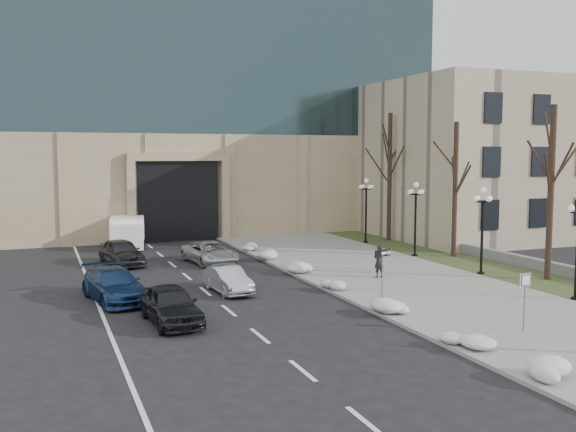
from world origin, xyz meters
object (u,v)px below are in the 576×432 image
Objects in this scene: car_a at (171,305)px; pedestrian at (379,261)px; car_c at (115,285)px; box_truck at (128,231)px; lamppost_d at (366,202)px; keep_sign at (525,290)px; lamppost_b at (482,219)px; car_b at (228,280)px; car_d at (210,253)px; lamppost_c at (416,209)px; one_way_sign at (385,259)px; car_e at (122,252)px.

car_a is 12.66m from pedestrian.
box_truck is at bearing 70.74° from car_c.
keep_sign is at bearing -104.19° from lamppost_d.
pedestrian is 0.36× the size of lamppost_b.
car_d is (1.21, 8.08, 0.05)m from car_b.
lamppost_d is (0.00, 6.50, 0.00)m from lamppost_c.
one_way_sign reaches higher than car_d.
lamppost_c is at bearing 16.78° from car_b.
keep_sign is 0.47× the size of lamppost_c.
box_truck reaches higher than car_d.
pedestrian is 20.38m from box_truck.
car_a is 4.95m from car_c.
car_e is (-3.75, 9.47, 0.16)m from car_b.
one_way_sign is at bearing -154.39° from lamppost_b.
lamppost_b is at bearing -90.00° from lamppost_c.
pedestrian reaches higher than car_e.
lamppost_c is 1.00× the size of lamppost_d.
lamppost_b is at bearing -8.97° from car_b.
keep_sign is (6.89, -18.73, 0.98)m from car_d.
lamppost_c is at bearing 90.00° from lamppost_b.
car_a is at bearing -149.85° from lamppost_c.
lamppost_c is (17.43, 10.12, 2.34)m from car_a.
car_c is at bearing 142.75° from one_way_sign.
lamppost_c reaches higher than car_e.
car_d is 19.98m from keep_sign.
box_truck is 30.11m from keep_sign.
car_e is at bearing 106.40° from car_b.
car_c is at bearing -147.90° from lamppost_d.
car_d is (6.39, 7.92, -0.06)m from car_c.
box_truck is 2.82× the size of one_way_sign.
car_e is 18.17m from lamppost_c.
keep_sign is 11.41m from lamppost_b.
car_a is 0.96× the size of car_e.
car_c is (-5.18, 0.16, 0.11)m from car_b.
car_a is 2.52× the size of pedestrian.
car_d is 13.48m from lamppost_d.
car_b is at bearing 176.25° from lamppost_b.
box_truck is (-3.55, 9.51, 0.35)m from car_d.
keep_sign is (11.68, -6.12, 0.90)m from car_a.
car_c is at bearing 173.05° from car_b.
box_truck reaches higher than car_b.
lamppost_b is (17.60, -10.38, 2.30)m from car_e.
lamppost_d is (5.75, 22.75, 1.43)m from keep_sign.
car_a is at bearing -81.13° from car_c.
car_d is 0.99× the size of lamppost_b.
car_a is at bearing -99.16° from car_e.
car_c is 1.04× the size of lamppost_c.
lamppost_b reaches higher than car_b.
lamppost_d is at bearing 72.47° from keep_sign.
car_e is (-4.96, 1.39, 0.11)m from car_d.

